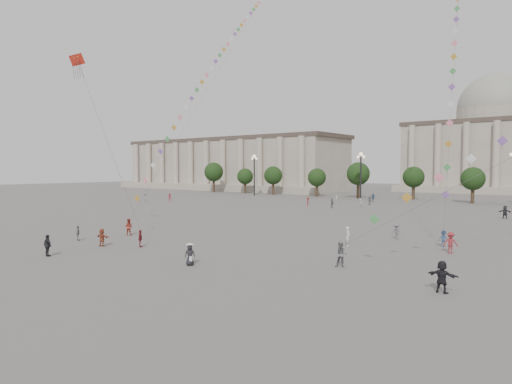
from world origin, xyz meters
The scene contains 30 objects.
ground centered at (0.00, 0.00, 0.00)m, with size 360.00×360.00×0.00m, color #5C5A57.
hall_west centered at (-75.00, 93.89, 8.43)m, with size 84.00×26.22×17.20m.
hall_central centered at (0.00, 129.22, 14.23)m, with size 48.30×34.30×35.50m.
tree_row centered at (0.00, 78.00, 5.39)m, with size 137.12×5.12×8.00m.
lamp_post_far_west centered at (-45.00, 70.00, 7.35)m, with size 2.00×0.90×10.65m.
lamp_post_mid_west centered at (-15.00, 70.00, 7.35)m, with size 2.00×0.90×10.65m.
person_crowd_0 centered at (-11.18, 68.00, 0.91)m, with size 1.07×0.45×1.83m, color #37587D.
person_crowd_1 centered at (-48.82, 37.73, 0.90)m, with size 0.87×0.68×1.79m, color #B1B2AD.
person_crowd_2 centered at (-45.31, 41.32, 0.89)m, with size 1.15×0.66×1.78m, color maroon.
person_crowd_3 centered at (21.41, 3.37, 0.94)m, with size 1.74×0.55×1.87m, color black.
person_crowd_4 centered at (-7.67, 54.40, 0.80)m, with size 1.48×0.47×1.59m, color white.
person_crowd_6 centered at (11.93, 21.11, 0.79)m, with size 1.02×0.59×1.58m, color slate.
person_crowd_8 centered at (18.40, 16.35, 0.91)m, with size 1.18×0.68×1.82m, color maroon.
person_crowd_9 centered at (17.04, 48.79, 0.92)m, with size 1.70×0.54×1.84m, color black.
person_crowd_10 centered at (-15.96, 60.75, 0.77)m, with size 0.56×0.37×1.55m, color silver.
person_crowd_12 centered at (-10.71, 49.17, 0.88)m, with size 1.64×0.52×1.77m, color slate.
person_crowd_13 centered at (9.87, 14.56, 0.88)m, with size 0.64×0.42×1.76m, color white.
person_crowd_16 centered at (-8.31, 59.90, 0.90)m, with size 1.05×0.44×1.79m, color slate.
person_crowd_17 centered at (-15.33, 48.54, 0.89)m, with size 1.15×0.66×1.79m, color maroon.
tourist_0 centered at (-4.57, 2.24, 0.78)m, with size 0.92×0.38×1.57m, color maroon.
tourist_2 centered at (-7.67, 0.34, 0.81)m, with size 1.51×0.48×1.63m, color #984429.
tourist_3 centered at (-12.46, 0.79, 0.75)m, with size 0.88×0.37×1.50m, color slate.
tourist_4 centered at (-6.91, -5.14, 0.89)m, with size 1.04×0.43×1.78m, color black.
kite_flyer_0 centered at (-11.58, 6.12, 0.89)m, with size 0.86×0.67×1.78m, color #9F392B.
kite_flyer_1 centered at (17.01, 19.26, 0.76)m, with size 0.98×0.56×1.52m, color #324D72.
kite_flyer_2 centered at (13.66, 5.92, 0.91)m, with size 0.89×0.69×1.83m, color slate.
hat_person centered at (4.66, -0.41, 0.84)m, with size 0.89×0.89×1.69m.
dragon_kite centered at (-14.78, 2.52, 17.44)m, with size 6.29×0.59×19.64m.
kite_train_west centered at (-20.48, 29.74, 23.69)m, with size 17.35×44.34×63.17m.
kite_train_mid centered at (11.76, 42.29, 29.62)m, with size 10.52×43.04×68.21m.
Camera 1 is at (28.94, -23.49, 7.15)m, focal length 32.00 mm.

